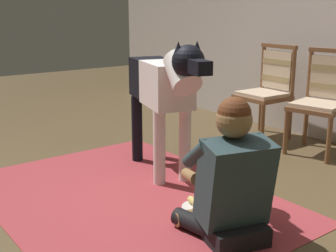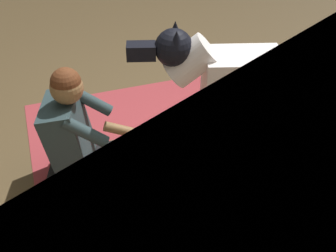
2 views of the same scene
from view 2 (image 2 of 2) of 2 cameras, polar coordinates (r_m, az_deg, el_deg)
ground_plane at (r=3.39m, az=-1.35°, el=-1.85°), size 13.82×13.82×0.00m
area_rug at (r=3.42m, az=2.27°, el=-1.41°), size 2.40×1.77×0.01m
person_sitting_on_floor at (r=2.91m, az=-12.27°, el=-1.30°), size 0.71×0.59×0.87m
large_dog at (r=2.72m, az=10.92°, el=5.54°), size 1.40×0.55×1.13m
hot_dog_on_plate at (r=3.08m, az=-3.51°, el=-6.01°), size 0.24×0.24×0.06m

